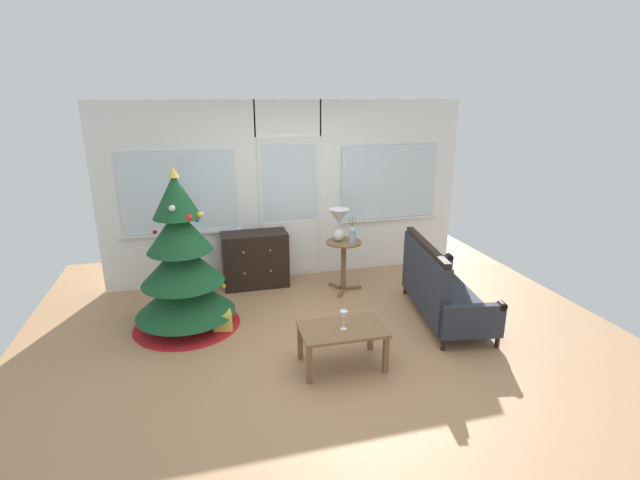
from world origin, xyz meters
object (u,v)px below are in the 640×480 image
object	(u,v)px
dresser_cabinet	(255,259)
coffee_table	(342,333)
settee_sofa	(439,289)
flower_vase	(352,234)
gift_box	(222,321)
christmas_tree	(182,270)
side_table	(344,256)
table_lamp	(339,220)
wine_glass	(344,316)

from	to	relation	value
dresser_cabinet	coffee_table	world-z (taller)	dresser_cabinet
settee_sofa	flower_vase	world-z (taller)	flower_vase
gift_box	christmas_tree	bearing A→B (deg)	151.02
settee_sofa	side_table	bearing A→B (deg)	128.19
dresser_cabinet	table_lamp	size ratio (longest dim) A/B	2.05
gift_box	coffee_table	bearing A→B (deg)	-43.91
side_table	christmas_tree	bearing A→B (deg)	-166.54
coffee_table	gift_box	distance (m)	1.56
side_table	gift_box	size ratio (longest dim) A/B	3.35
dresser_cabinet	table_lamp	world-z (taller)	table_lamp
coffee_table	wine_glass	bearing A→B (deg)	-77.30
christmas_tree	wine_glass	bearing A→B (deg)	-41.09
christmas_tree	settee_sofa	world-z (taller)	christmas_tree
table_lamp	wine_glass	distance (m)	1.98
settee_sofa	coffee_table	distance (m)	1.60
dresser_cabinet	settee_sofa	bearing A→B (deg)	-38.44
dresser_cabinet	settee_sofa	distance (m)	2.55
table_lamp	coffee_table	distance (m)	2.01
wine_glass	gift_box	world-z (taller)	wine_glass
flower_vase	wine_glass	xyz separation A→B (m)	(-0.68, -1.76, -0.28)
flower_vase	coffee_table	size ratio (longest dim) A/B	0.41
side_table	flower_vase	world-z (taller)	flower_vase
table_lamp	gift_box	size ratio (longest dim) A/B	2.06
side_table	flower_vase	xyz separation A→B (m)	(0.10, -0.06, 0.33)
dresser_cabinet	wine_glass	size ratio (longest dim) A/B	4.62
christmas_tree	coffee_table	bearing A→B (deg)	-40.51
christmas_tree	gift_box	size ratio (longest dim) A/B	8.78
side_table	settee_sofa	bearing A→B (deg)	-51.81
christmas_tree	wine_glass	distance (m)	2.01
side_table	coffee_table	world-z (taller)	side_table
settee_sofa	coffee_table	size ratio (longest dim) A/B	2.00
dresser_cabinet	table_lamp	distance (m)	1.32
wine_glass	gift_box	distance (m)	1.63
coffee_table	gift_box	xyz separation A→B (m)	(-1.11, 1.07, -0.25)
dresser_cabinet	coffee_table	bearing A→B (deg)	-76.29
dresser_cabinet	gift_box	distance (m)	1.37
christmas_tree	coffee_table	xyz separation A→B (m)	(1.51, -1.29, -0.34)
settee_sofa	coffee_table	world-z (taller)	settee_sofa
coffee_table	dresser_cabinet	bearing A→B (deg)	103.71
settee_sofa	coffee_table	bearing A→B (deg)	-154.07
side_table	dresser_cabinet	bearing A→B (deg)	156.44
dresser_cabinet	gift_box	size ratio (longest dim) A/B	4.22
flower_vase	gift_box	distance (m)	2.04
christmas_tree	dresser_cabinet	distance (m)	1.41
settee_sofa	gift_box	bearing A→B (deg)	171.82
christmas_tree	side_table	bearing A→B (deg)	13.46
side_table	table_lamp	distance (m)	0.50
christmas_tree	table_lamp	world-z (taller)	christmas_tree
dresser_cabinet	table_lamp	bearing A→B (deg)	-22.94
table_lamp	flower_vase	world-z (taller)	table_lamp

